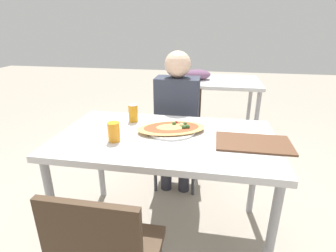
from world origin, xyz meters
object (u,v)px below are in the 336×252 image
(person_seated, at_px, (177,112))
(drink_glass, at_px, (114,132))
(pizza_main, at_px, (172,129))
(soda_can, at_px, (133,113))
(dining_table, at_px, (165,147))
(chair_far_seated, at_px, (178,131))

(person_seated, xyz_separation_m, drink_glass, (-0.28, -0.74, 0.10))
(pizza_main, xyz_separation_m, soda_can, (-0.31, 0.14, 0.04))
(dining_table, relative_size, drink_glass, 11.60)
(pizza_main, bearing_deg, drink_glass, -146.77)
(person_seated, xyz_separation_m, soda_can, (-0.26, -0.39, 0.10))
(soda_can, bearing_deg, person_seated, 55.98)
(soda_can, distance_m, drink_glass, 0.35)
(person_seated, distance_m, drink_glass, 0.80)
(dining_table, height_order, pizza_main, pizza_main)
(dining_table, xyz_separation_m, chair_far_seated, (-0.01, 0.73, -0.19))
(chair_far_seated, bearing_deg, drink_glass, 71.97)
(dining_table, bearing_deg, drink_glass, -156.78)
(drink_glass, bearing_deg, person_seated, 69.46)
(person_seated, relative_size, drink_glass, 10.45)
(person_seated, bearing_deg, soda_can, 55.98)
(dining_table, distance_m, pizza_main, 0.13)
(chair_far_seated, xyz_separation_m, pizza_main, (0.04, -0.64, 0.28))
(pizza_main, distance_m, soda_can, 0.34)
(dining_table, height_order, soda_can, soda_can)
(pizza_main, bearing_deg, dining_table, -108.22)
(chair_far_seated, xyz_separation_m, soda_can, (-0.26, -0.50, 0.32))
(pizza_main, relative_size, drink_glass, 4.26)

